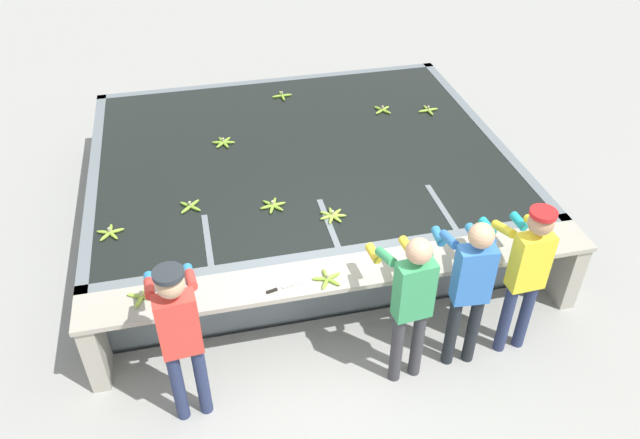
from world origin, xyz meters
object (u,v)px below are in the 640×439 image
(worker_1, at_px, (411,298))
(banana_bunch_floating_4, at_px, (190,206))
(banana_bunch_ledge_2, at_px, (142,296))
(knife_0, at_px, (279,288))
(banana_bunch_floating_0, at_px, (428,110))
(banana_bunch_floating_5, at_px, (110,233))
(banana_bunch_ledge_0, at_px, (328,279))
(banana_bunch_ledge_1, at_px, (419,261))
(banana_bunch_floating_6, at_px, (223,142))
(banana_bunch_floating_1, at_px, (282,96))
(banana_bunch_floating_7, at_px, (382,110))
(worker_0, at_px, (179,331))
(banana_bunch_floating_2, at_px, (273,205))
(banana_bunch_floating_3, at_px, (333,215))
(worker_2, at_px, (470,282))
(worker_3, at_px, (526,268))

(worker_1, height_order, banana_bunch_floating_4, worker_1)
(banana_bunch_floating_4, height_order, banana_bunch_ledge_2, banana_bunch_ledge_2)
(knife_0, bearing_deg, banana_bunch_floating_0, 49.06)
(banana_bunch_floating_5, bearing_deg, knife_0, -37.50)
(banana_bunch_floating_0, relative_size, banana_bunch_ledge_0, 1.02)
(banana_bunch_ledge_1, xyz_separation_m, knife_0, (-1.32, -0.05, -0.01))
(banana_bunch_floating_0, distance_m, banana_bunch_floating_6, 2.71)
(banana_bunch_floating_1, bearing_deg, banana_bunch_floating_7, -30.16)
(worker_0, bearing_deg, banana_bunch_floating_2, 59.15)
(banana_bunch_floating_0, relative_size, banana_bunch_floating_5, 1.02)
(banana_bunch_floating_3, bearing_deg, worker_0, -138.52)
(worker_0, height_order, banana_bunch_floating_2, worker_0)
(banana_bunch_floating_6, distance_m, banana_bunch_ledge_0, 2.70)
(banana_bunch_floating_7, bearing_deg, worker_1, -103.81)
(banana_bunch_floating_1, distance_m, banana_bunch_floating_6, 1.40)
(banana_bunch_floating_2, xyz_separation_m, banana_bunch_floating_4, (-0.84, 0.18, 0.00))
(worker_1, relative_size, banana_bunch_floating_2, 5.71)
(banana_bunch_floating_0, bearing_deg, banana_bunch_floating_3, -132.39)
(worker_2, distance_m, banana_bunch_floating_3, 1.62)
(worker_2, bearing_deg, banana_bunch_floating_1, 102.41)
(worker_1, distance_m, banana_bunch_ledge_2, 2.32)
(worker_3, relative_size, banana_bunch_floating_7, 6.48)
(worker_1, xyz_separation_m, worker_3, (1.10, 0.10, 0.03))
(banana_bunch_floating_4, xyz_separation_m, knife_0, (0.69, -1.41, -0.01))
(worker_1, relative_size, worker_3, 0.99)
(worker_3, bearing_deg, worker_0, -178.36)
(worker_0, bearing_deg, worker_2, 0.98)
(banana_bunch_floating_2, relative_size, knife_0, 0.81)
(worker_0, xyz_separation_m, banana_bunch_ledge_0, (1.31, 0.49, -0.17))
(banana_bunch_floating_6, distance_m, banana_bunch_ledge_1, 3.00)
(worker_2, relative_size, banana_bunch_floating_6, 5.76)
(banana_bunch_floating_6, bearing_deg, banana_bunch_floating_4, -111.05)
(banana_bunch_ledge_0, bearing_deg, banana_bunch_floating_2, 103.55)
(worker_3, height_order, banana_bunch_floating_3, worker_3)
(banana_bunch_ledge_2, bearing_deg, banana_bunch_floating_5, 107.19)
(banana_bunch_floating_0, bearing_deg, banana_bunch_floating_6, -175.20)
(banana_bunch_floating_0, height_order, knife_0, banana_bunch_floating_0)
(banana_bunch_floating_0, bearing_deg, worker_3, -95.91)
(worker_1, xyz_separation_m, banana_bunch_floating_7, (0.86, 3.48, -0.12))
(banana_bunch_floating_0, relative_size, banana_bunch_floating_4, 1.25)
(banana_bunch_floating_0, bearing_deg, worker_0, -135.13)
(banana_bunch_floating_6, height_order, knife_0, banana_bunch_floating_6)
(banana_bunch_floating_2, height_order, banana_bunch_ledge_2, banana_bunch_ledge_2)
(worker_2, bearing_deg, banana_bunch_floating_6, 120.65)
(banana_bunch_ledge_0, height_order, knife_0, banana_bunch_ledge_0)
(banana_bunch_floating_3, distance_m, knife_0, 1.16)
(worker_2, bearing_deg, banana_bunch_ledge_1, 119.58)
(banana_bunch_floating_0, xyz_separation_m, knife_0, (-2.48, -2.86, -0.01))
(banana_bunch_floating_2, bearing_deg, worker_2, -48.92)
(worker_0, bearing_deg, banana_bunch_floating_1, 69.55)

